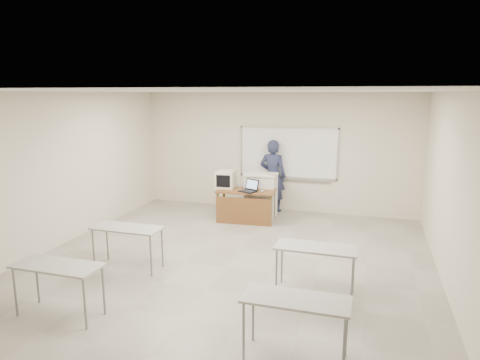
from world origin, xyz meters
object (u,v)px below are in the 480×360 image
(keyboard, at_px, (266,174))
(presenter, at_px, (273,176))
(podium, at_px, (261,195))
(laptop, at_px, (248,189))
(instructor_desk, at_px, (245,200))
(crt_monitor, at_px, (226,179))
(mouse, at_px, (262,191))
(whiteboard, at_px, (288,153))

(keyboard, bearing_deg, presenter, 107.37)
(podium, height_order, laptop, podium)
(podium, bearing_deg, keyboard, -39.56)
(instructor_desk, bearing_deg, keyboard, 43.50)
(crt_monitor, bearing_deg, instructor_desk, -27.24)
(crt_monitor, xyz_separation_m, mouse, (0.95, -0.20, -0.18))
(instructor_desk, xyz_separation_m, podium, (0.24, 0.55, 0.01))
(podium, distance_m, crt_monitor, 0.95)
(whiteboard, bearing_deg, laptop, -116.22)
(instructor_desk, distance_m, laptop, 0.29)
(podium, bearing_deg, presenter, 76.31)
(mouse, bearing_deg, whiteboard, 98.80)
(podium, xyz_separation_m, mouse, (0.15, -0.52, 0.23))
(crt_monitor, bearing_deg, keyboard, 7.78)
(podium, xyz_separation_m, keyboard, (0.15, -0.12, 0.55))
(podium, height_order, presenter, presenter)
(laptop, bearing_deg, whiteboard, 86.72)
(whiteboard, relative_size, keyboard, 5.60)
(whiteboard, height_order, crt_monitor, whiteboard)
(whiteboard, distance_m, instructor_desk, 1.79)
(instructor_desk, relative_size, crt_monitor, 2.77)
(mouse, bearing_deg, crt_monitor, -168.03)
(crt_monitor, bearing_deg, mouse, -15.90)
(laptop, bearing_deg, podium, 97.49)
(podium, distance_m, mouse, 0.59)
(whiteboard, distance_m, crt_monitor, 1.77)
(instructor_desk, height_order, podium, podium)
(keyboard, bearing_deg, crt_monitor, -151.44)
(crt_monitor, xyz_separation_m, laptop, (0.64, -0.25, -0.14))
(whiteboard, relative_size, presenter, 1.36)
(mouse, bearing_deg, presenter, 114.49)
(instructor_desk, bearing_deg, mouse, 0.97)
(crt_monitor, distance_m, keyboard, 0.97)
(podium, distance_m, keyboard, 0.58)
(instructor_desk, relative_size, presenter, 0.74)
(whiteboard, relative_size, mouse, 25.49)
(instructor_desk, bearing_deg, whiteboard, 56.33)
(mouse, xyz_separation_m, keyboard, (-0.00, 0.40, 0.32))
(presenter, bearing_deg, podium, 80.60)
(podium, height_order, keyboard, keyboard)
(crt_monitor, height_order, keyboard, crt_monitor)
(crt_monitor, height_order, mouse, crt_monitor)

